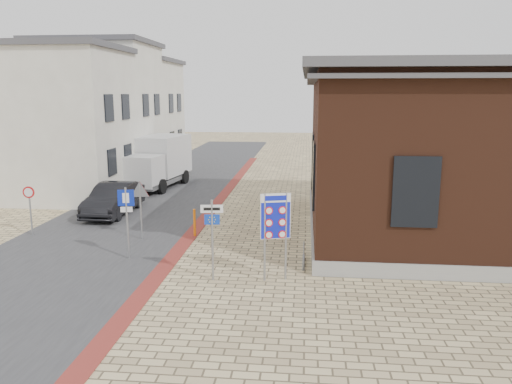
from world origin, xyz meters
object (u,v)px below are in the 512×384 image
at_px(essen_sign, 212,227).
at_px(border_sign, 275,218).
at_px(box_truck, 157,161).
at_px(parking_sign, 127,211).
at_px(bollard, 195,223).
at_px(sedan, 114,199).

bearing_deg(essen_sign, border_sign, -1.29).
relative_size(border_sign, essen_sign, 1.08).
bearing_deg(box_truck, parking_sign, -69.34).
relative_size(essen_sign, bollard, 2.25).
height_order(sedan, bollard, sedan).
height_order(border_sign, essen_sign, border_sign).
bearing_deg(border_sign, parking_sign, 148.37).
relative_size(border_sign, parking_sign, 1.08).
xyz_separation_m(parking_sign, bollard, (1.70, 3.00, -1.18)).
relative_size(box_truck, border_sign, 2.26).
xyz_separation_m(border_sign, bollard, (-3.57, 4.50, -1.42)).
xyz_separation_m(box_truck, border_sign, (8.24, -14.96, 0.38)).
relative_size(parking_sign, bollard, 2.25).
relative_size(sedan, essen_sign, 1.78).
height_order(sedan, border_sign, border_sign).
xyz_separation_m(box_truck, parking_sign, (2.97, -13.46, 0.14)).
relative_size(sedan, border_sign, 1.65).
relative_size(essen_sign, parking_sign, 1.00).
bearing_deg(box_truck, border_sign, -52.95).
distance_m(parking_sign, bollard, 3.64).
bearing_deg(parking_sign, bollard, 52.63).
height_order(box_truck, bollard, box_truck).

